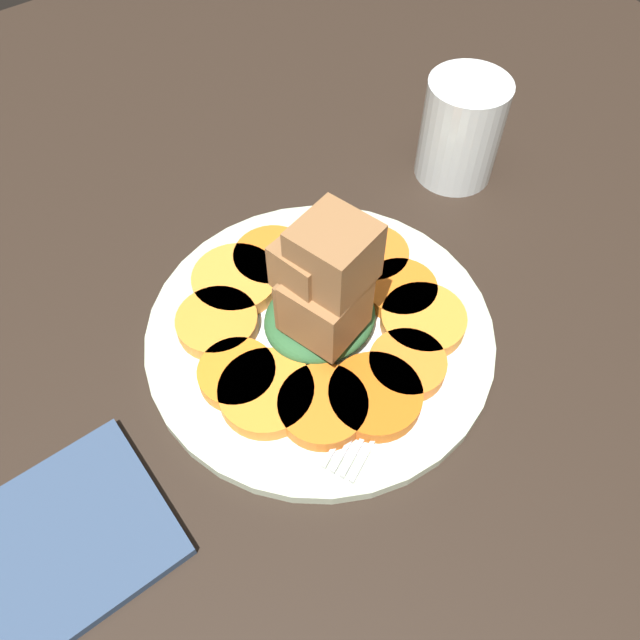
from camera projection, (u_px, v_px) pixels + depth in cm
name	position (u px, v px, depth cm)	size (l,w,h in cm)	color
table_slab	(320.00, 344.00, 47.57)	(120.00, 120.00, 2.00)	black
plate	(320.00, 332.00, 46.33)	(25.69, 25.69, 1.05)	beige
carrot_slice_0	(217.00, 323.00, 45.36)	(5.96, 5.96, 1.24)	orange
carrot_slice_1	(235.00, 371.00, 42.99)	(5.40, 5.40, 1.24)	orange
carrot_slice_2	(266.00, 393.00, 42.01)	(6.51, 6.51, 1.24)	orange
carrot_slice_3	(323.00, 406.00, 41.42)	(6.05, 6.05, 1.24)	orange
carrot_slice_4	(375.00, 396.00, 41.86)	(6.36, 6.36, 1.24)	#D66115
carrot_slice_5	(407.00, 365.00, 43.29)	(5.42, 5.42, 1.24)	orange
carrot_slice_6	(423.00, 320.00, 45.50)	(6.24, 6.24, 1.24)	orange
carrot_slice_7	(401.00, 290.00, 47.12)	(5.44, 5.44, 1.24)	orange
carrot_slice_8	(371.00, 256.00, 49.10)	(5.84, 5.84, 1.24)	orange
carrot_slice_9	(320.00, 248.00, 49.61)	(5.90, 5.90, 1.24)	orange
carrot_slice_10	(272.00, 259.00, 48.96)	(6.07, 6.07, 1.24)	orange
carrot_slice_11	(236.00, 281.00, 47.67)	(6.62, 6.62, 1.24)	orange
center_pile	(322.00, 297.00, 41.61)	(8.32, 8.04, 11.51)	#2D6033
fork	(391.00, 376.00, 43.24)	(16.31, 8.62, 0.40)	#B2B2B7
water_glass	(461.00, 130.00, 53.69)	(6.98, 6.98, 9.15)	silver
napkin	(18.00, 571.00, 36.61)	(17.92, 10.75, 0.80)	#334766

